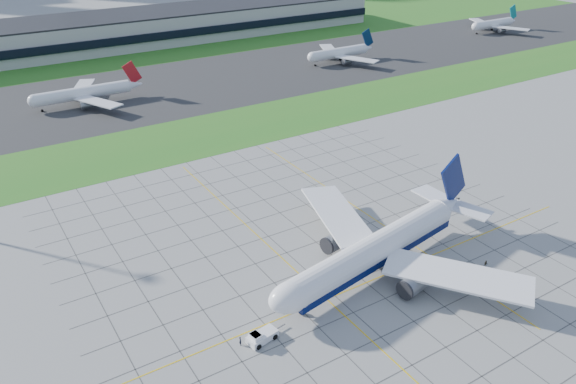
# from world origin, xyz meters

# --- Properties ---
(ground) EXTENTS (1400.00, 1400.00, 0.00)m
(ground) POSITION_xyz_m (0.00, 0.00, 0.00)
(ground) COLOR #989993
(ground) RESTS_ON ground
(grass_median) EXTENTS (700.00, 35.00, 0.04)m
(grass_median) POSITION_xyz_m (0.00, 90.00, 0.02)
(grass_median) COLOR #297421
(grass_median) RESTS_ON ground
(asphalt_taxiway) EXTENTS (700.00, 75.00, 0.04)m
(asphalt_taxiway) POSITION_xyz_m (0.00, 145.00, 0.03)
(asphalt_taxiway) COLOR #383838
(asphalt_taxiway) RESTS_ON ground
(grass_far) EXTENTS (700.00, 145.00, 0.04)m
(grass_far) POSITION_xyz_m (0.00, 255.00, 0.02)
(grass_far) COLOR #297421
(grass_far) RESTS_ON ground
(apron_markings) EXTENTS (120.00, 130.00, 0.03)m
(apron_markings) POSITION_xyz_m (0.43, 11.09, 0.02)
(apron_markings) COLOR #474744
(apron_markings) RESTS_ON ground
(terminal) EXTENTS (260.00, 43.00, 15.80)m
(terminal) POSITION_xyz_m (40.00, 229.87, 7.89)
(terminal) COLOR #B7B7B2
(terminal) RESTS_ON ground
(airliner) EXTENTS (60.18, 60.47, 19.07)m
(airliner) POSITION_xyz_m (4.10, 0.43, 5.21)
(airliner) COLOR white
(airliner) RESTS_ON ground
(pushback_tug) EXTENTS (8.41, 3.71, 2.31)m
(pushback_tug) POSITION_xyz_m (-26.75, -5.36, 1.03)
(pushback_tug) COLOR white
(pushback_tug) RESTS_ON ground
(crew_near) EXTENTS (0.51, 0.71, 1.82)m
(crew_near) POSITION_xyz_m (-30.31, -4.27, 0.91)
(crew_near) COLOR black
(crew_near) RESTS_ON ground
(crew_far) EXTENTS (0.98, 1.02, 1.66)m
(crew_far) POSITION_xyz_m (25.04, -11.33, 0.83)
(crew_far) COLOR #29261B
(crew_far) RESTS_ON ground
(distant_jet_1) EXTENTS (40.68, 42.66, 14.08)m
(distant_jet_1) POSITION_xyz_m (-19.07, 142.23, 4.49)
(distant_jet_1) COLOR white
(distant_jet_1) RESTS_ON ground
(distant_jet_2) EXTENTS (36.02, 42.66, 14.08)m
(distant_jet_2) POSITION_xyz_m (99.78, 140.29, 4.48)
(distant_jet_2) COLOR white
(distant_jet_2) RESTS_ON ground
(distant_jet_3) EXTENTS (34.86, 42.66, 14.08)m
(distant_jet_3) POSITION_xyz_m (217.08, 147.44, 4.48)
(distant_jet_3) COLOR white
(distant_jet_3) RESTS_ON ground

